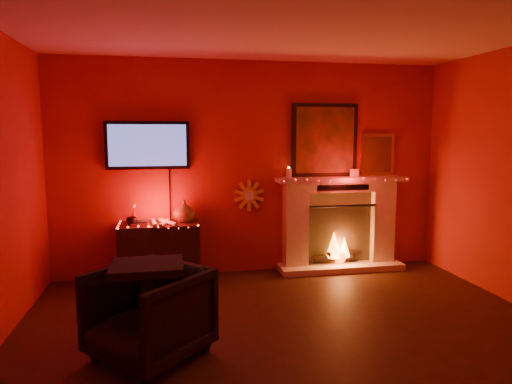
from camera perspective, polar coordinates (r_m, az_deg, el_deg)
The scene contains 6 objects.
room at distance 3.44m, azimuth 7.17°, elevation -0.11°, with size 5.00×5.00×5.00m.
fireplace at distance 6.14m, azimuth 10.31°, elevation -2.81°, with size 1.72×0.40×2.18m.
tv at distance 5.70m, azimuth -13.37°, elevation 5.68°, with size 1.00×0.07×1.24m.
sunburst_clock at distance 5.86m, azimuth -0.88°, elevation -0.44°, with size 0.40×0.03×0.40m.
console_table at distance 5.67m, azimuth -11.83°, elevation -7.07°, with size 0.95×0.53×0.99m.
armchair at distance 3.86m, azimuth -13.26°, elevation -14.56°, with size 0.78×0.81×0.73m, color black.
Camera 1 is at (-1.06, -3.24, 1.79)m, focal length 32.00 mm.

